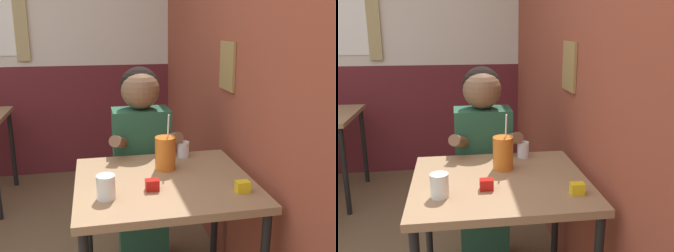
% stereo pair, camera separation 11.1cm
% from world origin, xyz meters
% --- Properties ---
extents(brick_wall_right, '(0.08, 4.52, 2.70)m').
position_xyz_m(brick_wall_right, '(1.42, 1.26, 1.35)').
color(brick_wall_right, brown).
rests_on(brick_wall_right, ground_plane).
extents(back_wall, '(5.78, 0.09, 2.70)m').
position_xyz_m(back_wall, '(-0.01, 2.55, 1.36)').
color(back_wall, beige).
rests_on(back_wall, ground_plane).
extents(main_table, '(0.83, 0.75, 0.76)m').
position_xyz_m(main_table, '(0.93, 0.36, 0.68)').
color(main_table, '#93704C').
rests_on(main_table, ground_plane).
extents(person_seated, '(0.42, 0.42, 1.25)m').
position_xyz_m(person_seated, '(0.90, 0.89, 0.68)').
color(person_seated, '#235138').
rests_on(person_seated, ground_plane).
extents(cocktail_pitcher, '(0.10, 0.10, 0.29)m').
position_xyz_m(cocktail_pitcher, '(0.97, 0.49, 0.85)').
color(cocktail_pitcher, '#C6661E').
rests_on(cocktail_pitcher, main_table).
extents(glass_near_pitcher, '(0.06, 0.06, 0.09)m').
position_xyz_m(glass_near_pitcher, '(1.10, 0.65, 0.81)').
color(glass_near_pitcher, silver).
rests_on(glass_near_pitcher, main_table).
extents(glass_center, '(0.08, 0.08, 0.10)m').
position_xyz_m(glass_center, '(0.66, 0.21, 0.82)').
color(glass_center, silver).
rests_on(glass_center, main_table).
extents(condiment_ketchup, '(0.06, 0.04, 0.05)m').
position_xyz_m(condiment_ketchup, '(0.86, 0.25, 0.79)').
color(condiment_ketchup, '#B7140F').
rests_on(condiment_ketchup, main_table).
extents(condiment_mustard, '(0.06, 0.04, 0.05)m').
position_xyz_m(condiment_mustard, '(1.25, 0.15, 0.79)').
color(condiment_mustard, yellow).
rests_on(condiment_mustard, main_table).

